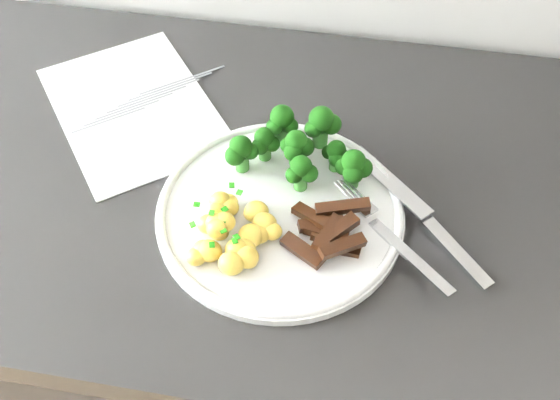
# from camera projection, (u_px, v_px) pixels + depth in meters

# --- Properties ---
(counter) EXTENTS (2.39, 0.60, 0.89)m
(counter) POSITION_uv_depth(u_px,v_px,m) (255.00, 342.00, 1.16)
(counter) COLOR black
(counter) RESTS_ON ground
(recipe_paper) EXTENTS (0.32, 0.34, 0.00)m
(recipe_paper) POSITION_uv_depth(u_px,v_px,m) (134.00, 107.00, 0.89)
(recipe_paper) COLOR white
(recipe_paper) RESTS_ON counter
(plate) EXTENTS (0.29, 0.29, 0.02)m
(plate) POSITION_uv_depth(u_px,v_px,m) (280.00, 212.00, 0.77)
(plate) COLOR white
(plate) RESTS_ON counter
(broccoli) EXTENTS (0.18, 0.11, 0.07)m
(broccoli) POSITION_uv_depth(u_px,v_px,m) (301.00, 146.00, 0.78)
(broccoli) COLOR #275D1E
(broccoli) RESTS_ON plate
(potatoes) EXTENTS (0.10, 0.11, 0.04)m
(potatoes) POSITION_uv_depth(u_px,v_px,m) (234.00, 233.00, 0.73)
(potatoes) COLOR #F3CD58
(potatoes) RESTS_ON plate
(beef_strips) EXTENTS (0.10, 0.10, 0.03)m
(beef_strips) POSITION_uv_depth(u_px,v_px,m) (329.00, 232.00, 0.73)
(beef_strips) COLOR black
(beef_strips) RESTS_ON plate
(fork) EXTENTS (0.15, 0.15, 0.02)m
(fork) POSITION_uv_depth(u_px,v_px,m) (394.00, 239.00, 0.73)
(fork) COLOR #B7B8BC
(fork) RESTS_ON plate
(knife) EXTENTS (0.18, 0.19, 0.03)m
(knife) POSITION_uv_depth(u_px,v_px,m) (434.00, 230.00, 0.75)
(knife) COLOR #B7B8BC
(knife) RESTS_ON plate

